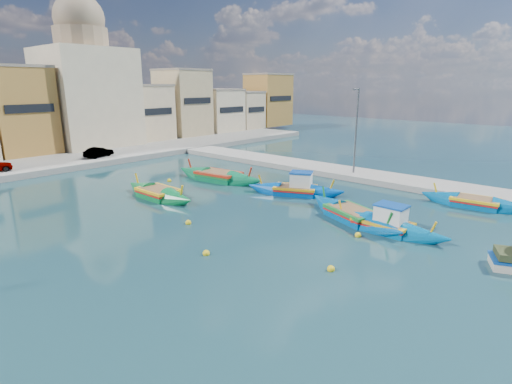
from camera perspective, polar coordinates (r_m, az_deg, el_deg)
ground at (r=20.39m, az=5.32°, el=-8.96°), size 160.00×160.00×0.00m
east_quay at (r=35.79m, az=22.59°, el=0.97°), size 4.00×70.00×0.50m
north_quay at (r=46.13m, az=-28.79°, el=3.29°), size 80.00×8.00×0.60m
north_townhouses at (r=54.83m, az=-25.59°, el=10.26°), size 83.20×7.87×10.19m
church_block at (r=56.71m, az=-23.11°, el=14.11°), size 10.00×10.00×19.10m
quay_street_lamp at (r=36.90m, az=14.07°, el=8.54°), size 1.18×0.16×8.00m
luzzu_turquoise_cabin at (r=24.57m, az=17.68°, el=-4.58°), size 2.08×8.10×2.58m
luzzu_blue_cabin at (r=31.12m, az=5.69°, el=0.25°), size 5.08×7.94×2.79m
luzzu_cyan_mid at (r=35.68m, az=-5.37°, el=2.12°), size 3.49×9.75×2.82m
luzzu_green at (r=31.01m, az=-13.75°, el=-0.30°), size 2.15×7.97×2.51m
luzzu_blue_south at (r=25.99m, az=13.60°, el=-3.31°), size 5.20×8.84×2.53m
luzzu_cyan_south at (r=31.81m, az=28.77°, el=-1.44°), size 2.58×7.62×2.33m
mooring_buoys at (r=24.94m, az=-4.76°, el=-4.16°), size 21.18×20.20×0.36m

